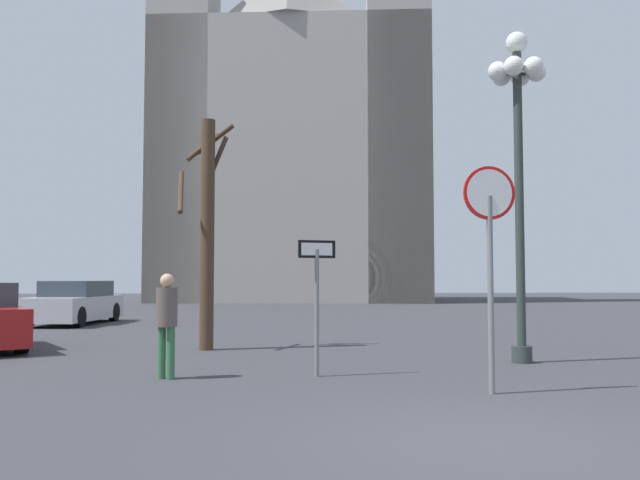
{
  "coord_description": "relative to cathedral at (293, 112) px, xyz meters",
  "views": [
    {
      "loc": [
        -2.06,
        -6.05,
        1.52
      ],
      "look_at": [
        -0.12,
        19.19,
        2.96
      ],
      "focal_mm": 37.4,
      "sensor_mm": 36.0,
      "label": 1
    }
  ],
  "objects": [
    {
      "name": "cathedral",
      "position": [
        0.0,
        0.0,
        0.0
      ],
      "size": [
        18.5,
        12.24,
        40.72
      ],
      "color": "gray",
      "rests_on": "ground"
    },
    {
      "name": "stop_sign",
      "position": [
        1.37,
        -34.86,
        -10.37
      ],
      "size": [
        0.72,
        0.1,
        3.0
      ],
      "color": "slate",
      "rests_on": "ground"
    },
    {
      "name": "bare_tree",
      "position": [
        -2.88,
        -29.18,
        -9.83
      ],
      "size": [
        1.23,
        1.23,
        4.91
      ],
      "color": "#473323",
      "rests_on": "ground"
    },
    {
      "name": "one_way_arrow_sign",
      "position": [
        -0.81,
        -33.15,
        -11.09
      ],
      "size": [
        0.59,
        0.19,
        2.1
      ],
      "color": "slate",
      "rests_on": "ground"
    },
    {
      "name": "parked_car_far_silver",
      "position": [
        -7.94,
        -20.86,
        -11.77
      ],
      "size": [
        2.28,
        4.6,
        1.42
      ],
      "color": "#B7B7BC",
      "rests_on": "ground"
    },
    {
      "name": "street_lamp",
      "position": [
        2.97,
        -31.78,
        -8.18
      ],
      "size": [
        1.08,
        0.98,
        6.03
      ],
      "color": "#2D3833",
      "rests_on": "ground"
    },
    {
      "name": "pedestrian_walking",
      "position": [
        -3.09,
        -33.23,
        -11.5
      ],
      "size": [
        0.32,
        0.32,
        1.58
      ],
      "color": "#33663F",
      "rests_on": "ground"
    },
    {
      "name": "ground_plane",
      "position": [
        0.5,
        -37.42,
        -12.44
      ],
      "size": [
        120.0,
        120.0,
        0.0
      ],
      "primitive_type": "plane",
      "color": "#38383D"
    }
  ]
}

